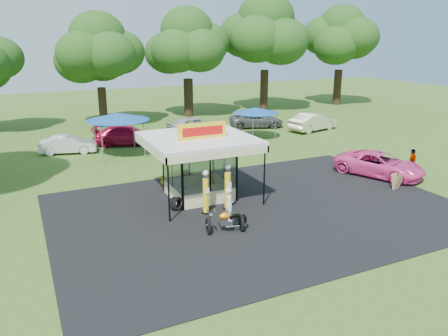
{
  "coord_description": "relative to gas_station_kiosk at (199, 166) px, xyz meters",
  "views": [
    {
      "loc": [
        -10.36,
        -15.79,
        8.33
      ],
      "look_at": [
        -0.99,
        4.0,
        1.79
      ],
      "focal_mm": 35.0,
      "sensor_mm": 36.0,
      "label": 1
    }
  ],
  "objects": [
    {
      "name": "ground",
      "position": [
        2.0,
        -4.99,
        -1.78
      ],
      "size": [
        120.0,
        120.0,
        0.0
      ],
      "primitive_type": "plane",
      "color": "#38571B",
      "rests_on": "ground"
    },
    {
      "name": "asphalt_apron",
      "position": [
        2.0,
        -2.99,
        -1.76
      ],
      "size": [
        20.0,
        14.0,
        0.04
      ],
      "primitive_type": "cube",
      "color": "black",
      "rests_on": "ground"
    },
    {
      "name": "gas_station_kiosk",
      "position": [
        0.0,
        0.0,
        0.0
      ],
      "size": [
        5.4,
        5.4,
        4.18
      ],
      "color": "white",
      "rests_on": "ground"
    },
    {
      "name": "gas_pump_left",
      "position": [
        -0.6,
        -2.33,
        -0.7
      ],
      "size": [
        0.42,
        0.42,
        2.26
      ],
      "color": "black",
      "rests_on": "ground"
    },
    {
      "name": "gas_pump_right",
      "position": [
        0.61,
        -2.26,
        -0.61
      ],
      "size": [
        0.45,
        0.45,
        2.44
      ],
      "color": "black",
      "rests_on": "ground"
    },
    {
      "name": "motorcycle",
      "position": [
        -0.53,
        -4.65,
        -0.95
      ],
      "size": [
        1.88,
        1.2,
        2.14
      ],
      "rotation": [
        0.0,
        0.0,
        -0.23
      ],
      "color": "black",
      "rests_on": "ground"
    },
    {
      "name": "spare_tires",
      "position": [
        -1.77,
        -1.28,
        -1.43
      ],
      "size": [
        0.9,
        0.74,
        0.72
      ],
      "rotation": [
        0.0,
        0.0,
        0.4
      ],
      "color": "black",
      "rests_on": "ground"
    },
    {
      "name": "a_frame_sign",
      "position": [
        10.6,
        -3.71,
        -1.32
      ],
      "size": [
        0.54,
        0.54,
        0.92
      ],
      "rotation": [
        0.0,
        0.0,
        0.17
      ],
      "color": "#593819",
      "rests_on": "ground"
    },
    {
      "name": "kiosk_car",
      "position": [
        -0.0,
        2.21,
        -1.3
      ],
      "size": [
        2.82,
        1.13,
        0.96
      ],
      "primitive_type": "imported",
      "rotation": [
        0.0,
        0.0,
        1.57
      ],
      "color": "yellow",
      "rests_on": "ground"
    },
    {
      "name": "pink_sedan",
      "position": [
        11.63,
        -1.29,
        -1.03
      ],
      "size": [
        4.38,
        5.95,
        1.5
      ],
      "primitive_type": "imported",
      "rotation": [
        0.0,
        0.0,
        0.39
      ],
      "color": "#FF459E",
      "rests_on": "ground"
    },
    {
      "name": "spectator_east_a",
      "position": [
        11.7,
        -1.12,
        -1.01
      ],
      "size": [
        1.13,
        0.89,
        1.54
      ],
      "primitive_type": "imported",
      "rotation": [
        0.0,
        0.0,
        3.51
      ],
      "color": "black",
      "rests_on": "ground"
    },
    {
      "name": "spectator_east_b",
      "position": [
        13.72,
        -1.93,
        -0.95
      ],
      "size": [
        1.06,
        0.74,
        1.66
      ],
      "primitive_type": "imported",
      "rotation": [
        0.0,
        0.0,
        3.52
      ],
      "color": "gray",
      "rests_on": "ground"
    },
    {
      "name": "bg_car_a",
      "position": [
        -5.32,
        12.95,
        -1.11
      ],
      "size": [
        4.33,
        2.35,
        1.35
      ],
      "primitive_type": "imported",
      "rotation": [
        0.0,
        0.0,
        1.33
      ],
      "color": "silver",
      "rests_on": "ground"
    },
    {
      "name": "bg_car_b",
      "position": [
        -0.64,
        13.84,
        -1.0
      ],
      "size": [
        5.82,
        3.73,
        1.57
      ],
      "primitive_type": "imported",
      "rotation": [
        0.0,
        0.0,
        1.27
      ],
      "color": "#B20D36",
      "rests_on": "ground"
    },
    {
      "name": "bg_car_c",
      "position": [
        5.65,
        15.26,
        -0.95
      ],
      "size": [
        5.12,
        2.7,
        1.66
      ],
      "primitive_type": "imported",
      "rotation": [
        0.0,
        0.0,
        1.73
      ],
      "color": "#B7B6BC",
      "rests_on": "ground"
    },
    {
      "name": "bg_car_d",
      "position": [
        12.36,
        15.64,
        -1.07
      ],
      "size": [
        5.63,
        3.8,
        1.43
      ],
      "primitive_type": "imported",
      "rotation": [
        0.0,
        0.0,
        1.27
      ],
      "color": "#505052",
      "rests_on": "ground"
    },
    {
      "name": "bg_car_e",
      "position": [
        16.35,
        11.95,
        -0.94
      ],
      "size": [
        5.37,
        2.95,
        1.68
      ],
      "primitive_type": "imported",
      "rotation": [
        0.0,
        0.0,
        1.81
      ],
      "color": "beige",
      "rests_on": "ground"
    },
    {
      "name": "tent_west",
      "position": [
        -1.96,
        10.71,
        1.08
      ],
      "size": [
        4.53,
        4.53,
        3.17
      ],
      "rotation": [
        0.0,
        0.0,
        -0.0
      ],
      "color": "gray",
      "rests_on": "ground"
    },
    {
      "name": "tent_east",
      "position": [
        9.82,
        11.34,
        0.65
      ],
      "size": [
        3.84,
        3.84,
        2.69
      ],
      "rotation": [
        0.0,
        0.0,
        0.16
      ],
      "color": "gray",
      "rests_on": "ground"
    },
    {
      "name": "oak_far_c",
      "position": [
        -0.84,
        22.82,
        4.92
      ],
      "size": [
        8.96,
        8.96,
        10.56
      ],
      "color": "black",
      "rests_on": "ground"
    },
    {
      "name": "oak_far_d",
      "position": [
        8.72,
        24.41,
        5.44
      ],
      "size": [
        9.52,
        9.52,
        11.33
      ],
      "color": "black",
      "rests_on": "ground"
    },
    {
      "name": "oak_far_e",
      "position": [
        18.35,
        24.48,
        6.6
      ],
      "size": [
        11.03,
        11.03,
        13.13
      ],
      "color": "black",
      "rests_on": "ground"
    },
    {
      "name": "oak_far_f",
      "position": [
        29.3,
        24.46,
        5.94
      ],
      "size": [
        9.99,
        9.99,
        12.04
      ],
      "color": "black",
      "rests_on": "ground"
    }
  ]
}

